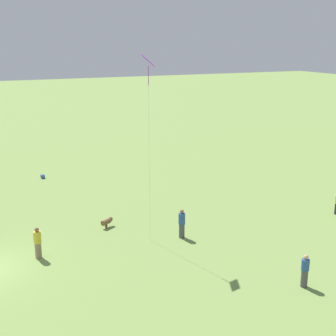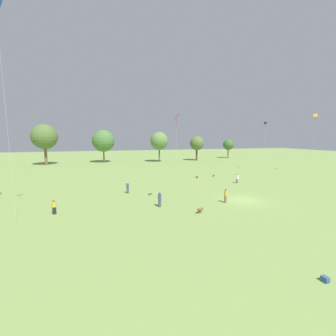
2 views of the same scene
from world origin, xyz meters
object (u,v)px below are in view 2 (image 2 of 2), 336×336
object	(u,v)px
person_4	(54,207)
dog_0	(200,210)
person_5	(128,188)
picnic_bag_1	(325,279)
kite_3	(315,119)
picnic_bag_2	(214,176)
kite_4	(265,126)
person_0	(226,196)
person_3	(160,200)
person_1	(237,179)
picnic_bag_0	(197,177)
kite_1	(176,120)

from	to	relation	value
person_4	dog_0	bearing A→B (deg)	-96.43
person_5	dog_0	distance (m)	12.84
person_5	picnic_bag_1	bearing A→B (deg)	-107.93
kite_3	picnic_bag_2	distance (m)	26.92
person_4	kite_4	size ratio (longest dim) A/B	0.13
person_0	person_3	distance (m)	8.38
person_0	person_1	world-z (taller)	person_0
picnic_bag_1	kite_3	bearing A→B (deg)	41.78
person_1	picnic_bag_1	xyz separation A→B (m)	(-11.46, -25.68, -0.67)
person_0	picnic_bag_2	size ratio (longest dim) A/B	4.23
person_1	kite_4	world-z (taller)	kite_4
kite_4	picnic_bag_0	size ratio (longest dim) A/B	24.58
person_5	picnic_bag_2	bearing A→B (deg)	-11.05
kite_1	picnic_bag_1	xyz separation A→B (m)	(3.55, -15.82, -9.92)
picnic_bag_1	kite_4	bearing A→B (deg)	54.52
kite_4	picnic_bag_0	distance (m)	23.17
person_3	picnic_bag_1	distance (m)	17.11
dog_0	person_4	bearing A→B (deg)	42.92
kite_3	picnic_bag_1	bearing A→B (deg)	-50.36
person_0	kite_3	xyz separation A→B (m)	(31.77, 15.55, 11.44)
person_3	person_4	xyz separation A→B (m)	(-11.45, 0.86, -0.12)
person_3	person_0	bearing A→B (deg)	-119.39
person_1	dog_0	distance (m)	18.52
person_0	kite_4	distance (m)	33.88
person_1	kite_3	size ratio (longest dim) A/B	0.13
person_0	person_3	bearing A→B (deg)	134.49
kite_4	picnic_bag_2	xyz separation A→B (m)	(-15.90, -4.21, -10.75)
person_3	dog_0	bearing A→B (deg)	-157.39
person_1	kite_3	distance (m)	26.44
person_4	picnic_bag_1	size ratio (longest dim) A/B	3.99
picnic_bag_0	person_1	bearing A→B (deg)	-55.41
picnic_bag_1	picnic_bag_2	world-z (taller)	picnic_bag_2
person_0	picnic_bag_1	world-z (taller)	person_0
person_4	kite_1	bearing A→B (deg)	-85.90
picnic_bag_1	person_1	bearing A→B (deg)	65.96
person_4	kite_1	size ratio (longest dim) A/B	0.15
person_3	kite_4	xyz separation A→B (m)	(32.11, 21.20, 10.03)
person_1	person_3	size ratio (longest dim) A/B	0.95
person_5	kite_1	bearing A→B (deg)	-96.57
dog_0	picnic_bag_1	xyz separation A→B (m)	(1.84, -12.79, -0.23)
kite_1	picnic_bag_0	bearing A→B (deg)	-143.66
kite_4	picnic_bag_1	size ratio (longest dim) A/B	30.02
picnic_bag_0	dog_0	bearing A→B (deg)	-113.30
kite_4	picnic_bag_2	bearing A→B (deg)	-52.49
person_3	dog_0	world-z (taller)	person_3
person_0	person_4	world-z (taller)	person_0
person_3	kite_4	size ratio (longest dim) A/B	0.15
kite_1	picnic_bag_0	distance (m)	22.01
person_1	kite_4	size ratio (longest dim) A/B	0.14
kite_3	dog_0	distance (m)	42.49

